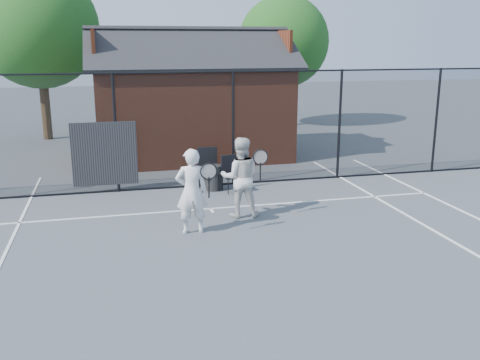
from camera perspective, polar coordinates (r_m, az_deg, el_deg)
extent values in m
plane|color=#4C5357|center=(9.51, 0.31, -8.42)|extent=(80.00, 80.00, 0.00)
cube|color=white|center=(12.26, -3.13, -3.07)|extent=(11.00, 0.06, 0.01)
cube|color=white|center=(12.12, -3.00, -3.28)|extent=(0.06, 0.30, 0.01)
cylinder|color=black|center=(13.67, -13.12, 4.86)|extent=(0.07, 0.07, 3.00)
cylinder|color=black|center=(14.02, -0.73, 5.47)|extent=(0.07, 0.07, 3.00)
cylinder|color=black|center=(14.99, 10.57, 5.81)|extent=(0.07, 0.07, 3.00)
cylinder|color=black|center=(16.45, 20.19, 5.93)|extent=(0.07, 0.07, 3.00)
cylinder|color=black|center=(13.68, -4.92, 11.39)|extent=(22.00, 0.04, 0.04)
cylinder|color=black|center=(14.14, -4.66, -0.59)|extent=(22.00, 0.04, 0.04)
cube|color=black|center=(13.83, -4.78, 5.30)|extent=(22.00, 3.00, 0.01)
cube|color=black|center=(13.74, -14.25, 2.71)|extent=(1.60, 0.04, 1.60)
cube|color=brown|center=(17.82, -5.27, 7.35)|extent=(6.00, 4.00, 3.00)
cube|color=black|center=(16.70, -4.89, 13.87)|extent=(6.50, 2.36, 1.32)
cube|color=black|center=(18.68, -5.90, 13.91)|extent=(6.50, 2.36, 1.32)
cube|color=brown|center=(17.49, -15.29, 13.45)|extent=(0.10, 2.80, 1.06)
cube|color=brown|center=(18.36, 3.99, 13.94)|extent=(0.10, 2.80, 1.06)
cylinder|color=#332214|center=(22.25, -20.03, 7.34)|extent=(0.36, 0.36, 2.52)
sphere|color=#1C4D16|center=(22.12, -20.70, 14.90)|extent=(4.48, 4.48, 4.48)
cylinder|color=#332214|center=(24.36, 4.55, 8.37)|extent=(0.36, 0.36, 2.23)
sphere|color=#1C4D16|center=(24.23, 4.68, 14.51)|extent=(3.97, 3.97, 3.97)
imported|color=white|center=(10.55, -5.20, -1.20)|extent=(0.64, 0.43, 1.71)
torus|color=black|center=(10.15, -3.37, 0.94)|extent=(0.34, 0.03, 0.34)
cylinder|color=black|center=(10.23, -3.34, -0.80)|extent=(0.03, 0.03, 0.41)
imported|color=silver|center=(11.52, 0.02, 0.29)|extent=(0.95, 0.80, 1.75)
torus|color=black|center=(11.17, 2.20, 2.46)|extent=(0.34, 0.03, 0.34)
cylinder|color=black|center=(11.24, 2.18, 0.83)|extent=(0.03, 0.03, 0.42)
cube|color=black|center=(13.68, -3.32, 1.08)|extent=(0.51, 0.53, 1.06)
cube|color=black|center=(13.51, -0.87, 0.58)|extent=(0.51, 0.52, 0.90)
cylinder|color=black|center=(13.75, -2.85, 0.26)|extent=(0.45, 0.45, 0.64)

